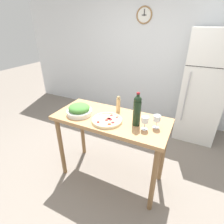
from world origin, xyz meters
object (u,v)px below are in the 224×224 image
(homemade_pizza, at_px, (107,120))
(wine_bottle, at_px, (137,110))
(pepper_mill, at_px, (118,104))
(refrigerator, at_px, (203,88))
(wine_glass_near, at_px, (145,120))
(wine_glass_far, at_px, (157,119))
(salad_bowl, at_px, (79,110))

(homemade_pizza, bearing_deg, wine_bottle, 14.36)
(wine_bottle, bearing_deg, homemade_pizza, -165.64)
(homemade_pizza, bearing_deg, pepper_mill, 85.89)
(refrigerator, xyz_separation_m, homemade_pizza, (-0.94, -1.72, 0.02))
(wine_bottle, height_order, homemade_pizza, wine_bottle)
(pepper_mill, bearing_deg, wine_glass_near, -29.73)
(refrigerator, distance_m, homemade_pizza, 1.96)
(wine_glass_near, height_order, pepper_mill, pepper_mill)
(wine_glass_far, bearing_deg, refrigerator, 75.47)
(refrigerator, relative_size, wine_glass_far, 12.81)
(refrigerator, relative_size, wine_glass_near, 12.81)
(refrigerator, bearing_deg, homemade_pizza, -118.63)
(wine_glass_far, height_order, homemade_pizza, wine_glass_far)
(salad_bowl, bearing_deg, refrigerator, 52.48)
(wine_bottle, distance_m, pepper_mill, 0.35)
(salad_bowl, relative_size, homemade_pizza, 0.87)
(wine_bottle, xyz_separation_m, salad_bowl, (-0.69, -0.07, -0.12))
(wine_glass_near, distance_m, salad_bowl, 0.80)
(refrigerator, bearing_deg, salad_bowl, -127.52)
(wine_glass_near, relative_size, pepper_mill, 0.67)
(wine_glass_far, distance_m, pepper_mill, 0.52)
(wine_glass_near, distance_m, homemade_pizza, 0.43)
(wine_bottle, bearing_deg, wine_glass_near, -24.01)
(pepper_mill, height_order, homemade_pizza, pepper_mill)
(wine_glass_far, xyz_separation_m, homemade_pizza, (-0.52, -0.11, -0.09))
(wine_glass_near, height_order, homemade_pizza, wine_glass_near)
(wine_bottle, relative_size, wine_glass_far, 2.56)
(pepper_mill, bearing_deg, salad_bowl, -147.06)
(refrigerator, distance_m, salad_bowl, 2.16)
(refrigerator, bearing_deg, pepper_mill, -122.27)
(pepper_mill, bearing_deg, refrigerator, 57.73)
(refrigerator, height_order, salad_bowl, refrigerator)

